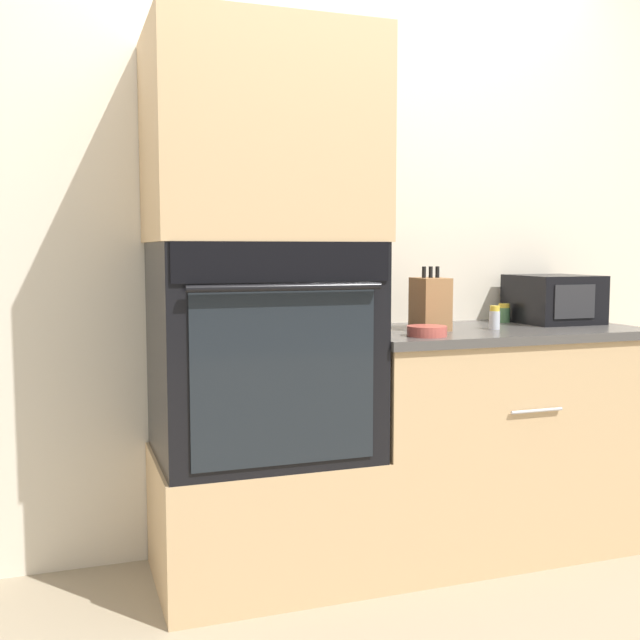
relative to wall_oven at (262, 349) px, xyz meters
name	(u,v)px	position (x,y,z in m)	size (l,w,h in m)	color
ground_plane	(392,596)	(0.40, -0.30, -0.87)	(12.00, 12.00, 0.00)	gray
wall_back	(333,246)	(0.40, 0.33, 0.38)	(8.00, 0.05, 2.50)	beige
oven_cabinet_base	(263,515)	(0.00, 0.00, -0.63)	(0.79, 0.60, 0.48)	tan
wall_oven	(262,349)	(0.00, 0.00, 0.00)	(0.77, 0.64, 0.78)	black
oven_cabinet_upper	(260,139)	(0.00, 0.00, 0.76)	(0.79, 0.60, 0.74)	tan
counter_unit	(491,437)	(0.98, 0.00, -0.41)	(1.18, 0.63, 0.92)	tan
microwave	(553,299)	(1.34, 0.10, 0.15)	(0.32, 0.34, 0.21)	black
knife_block	(430,304)	(0.69, 0.01, 0.15)	(0.12, 0.15, 0.25)	olive
bowl	(427,331)	(0.58, -0.18, 0.06)	(0.15, 0.15, 0.04)	#B24C42
condiment_jar_near	(495,318)	(0.95, -0.06, 0.09)	(0.04, 0.04, 0.09)	silver
condiment_jar_mid	(437,315)	(0.80, 0.15, 0.09)	(0.04, 0.04, 0.09)	silver
condiment_jar_far	(504,313)	(1.14, 0.18, 0.09)	(0.05, 0.05, 0.08)	#427047
condiment_jar_back	(425,316)	(0.73, 0.13, 0.09)	(0.05, 0.05, 0.09)	brown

